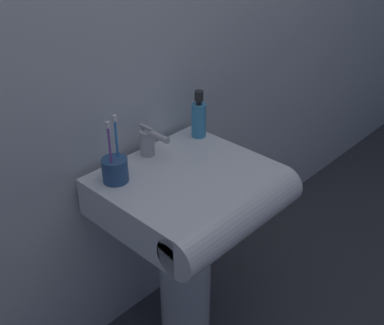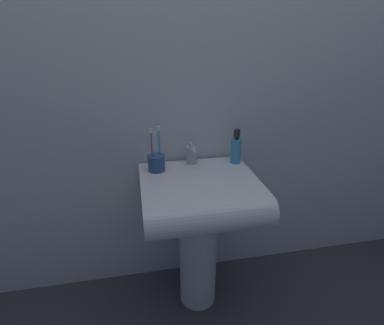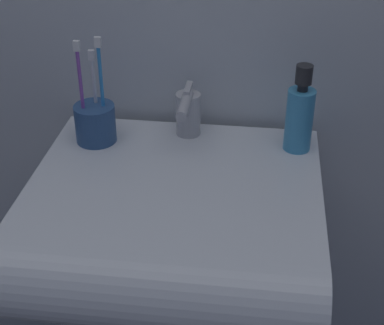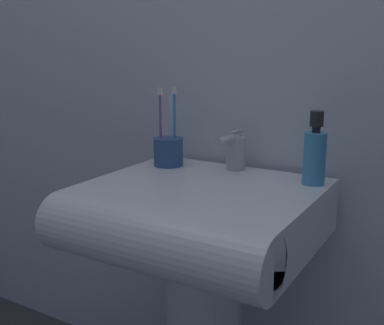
{
  "view_description": "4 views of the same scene",
  "coord_description": "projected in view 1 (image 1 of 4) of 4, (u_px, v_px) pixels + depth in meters",
  "views": [
    {
      "loc": [
        -0.94,
        -0.93,
        1.56
      ],
      "look_at": [
        0.01,
        -0.03,
        0.78
      ],
      "focal_mm": 45.0,
      "sensor_mm": 36.0,
      "label": 1
    },
    {
      "loc": [
        -0.27,
        -1.2,
        1.35
      ],
      "look_at": [
        -0.03,
        -0.01,
        0.82
      ],
      "focal_mm": 28.0,
      "sensor_mm": 36.0,
      "label": 2
    },
    {
      "loc": [
        0.15,
        -0.89,
        1.33
      ],
      "look_at": [
        0.03,
        0.01,
        0.77
      ],
      "focal_mm": 55.0,
      "sensor_mm": 36.0,
      "label": 3
    },
    {
      "loc": [
        0.54,
        -0.97,
        1.06
      ],
      "look_at": [
        -0.02,
        -0.02,
        0.79
      ],
      "focal_mm": 45.0,
      "sensor_mm": 36.0,
      "label": 4
    }
  ],
  "objects": [
    {
      "name": "sink_pedestal",
      "position": [
        185.0,
        272.0,
        1.78
      ],
      "size": [
        0.19,
        0.19,
        0.6
      ],
      "primitive_type": "cylinder",
      "color": "white",
      "rests_on": "ground"
    },
    {
      "name": "toothbrush_cup",
      "position": [
        115.0,
        169.0,
        1.5
      ],
      "size": [
        0.08,
        0.08,
        0.22
      ],
      "color": "#2D5184",
      "rests_on": "sink_basin"
    },
    {
      "name": "faucet",
      "position": [
        149.0,
        141.0,
        1.63
      ],
      "size": [
        0.05,
        0.13,
        0.11
      ],
      "color": "#B7B7BC",
      "rests_on": "sink_basin"
    },
    {
      "name": "sink_basin",
      "position": [
        196.0,
        196.0,
        1.56
      ],
      "size": [
        0.53,
        0.51,
        0.13
      ],
      "color": "white",
      "rests_on": "sink_pedestal"
    },
    {
      "name": "soap_bottle",
      "position": [
        199.0,
        118.0,
        1.75
      ],
      "size": [
        0.05,
        0.05,
        0.18
      ],
      "color": "#3F99CC",
      "rests_on": "sink_basin"
    },
    {
      "name": "wall_back",
      "position": [
        121.0,
        13.0,
        1.48
      ],
      "size": [
        5.0,
        0.05,
        2.4
      ],
      "primitive_type": "cube",
      "color": "silver",
      "rests_on": "ground"
    }
  ]
}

